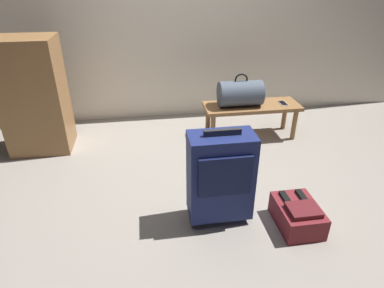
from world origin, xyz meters
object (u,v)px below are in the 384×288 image
at_px(suitcase_upright_navy, 220,176).
at_px(backpack_maroon, 297,215).
at_px(bench, 252,110).
at_px(cell_phone, 283,103).
at_px(side_cabinet, 34,96).
at_px(duffel_bag_slate, 240,93).

height_order(suitcase_upright_navy, backpack_maroon, suitcase_upright_navy).
xyz_separation_m(bench, cell_phone, (0.33, -0.02, 0.06)).
bearing_deg(cell_phone, side_cabinet, 177.59).
height_order(bench, side_cabinet, side_cabinet).
bearing_deg(backpack_maroon, cell_phone, 72.94).
height_order(duffel_bag_slate, backpack_maroon, duffel_bag_slate).
distance_m(suitcase_upright_navy, backpack_maroon, 0.62).
xyz_separation_m(duffel_bag_slate, side_cabinet, (-2.01, 0.08, 0.05)).
bearing_deg(duffel_bag_slate, side_cabinet, 177.62).
xyz_separation_m(cell_phone, suitcase_upright_navy, (-0.96, -1.22, -0.01)).
bearing_deg(bench, suitcase_upright_navy, -116.76).
relative_size(bench, side_cabinet, 0.91).
bearing_deg(suitcase_upright_navy, duffel_bag_slate, 68.47).
bearing_deg(bench, backpack_maroon, -93.90).
height_order(cell_phone, backpack_maroon, cell_phone).
height_order(bench, cell_phone, cell_phone).
bearing_deg(duffel_bag_slate, backpack_maroon, -88.34).
bearing_deg(suitcase_upright_navy, bench, 63.24).
xyz_separation_m(bench, suitcase_upright_navy, (-0.63, -1.24, 0.06)).
xyz_separation_m(bench, duffel_bag_slate, (-0.14, 0.00, 0.19)).
relative_size(duffel_bag_slate, cell_phone, 3.06).
bearing_deg(duffel_bag_slate, cell_phone, -2.53).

